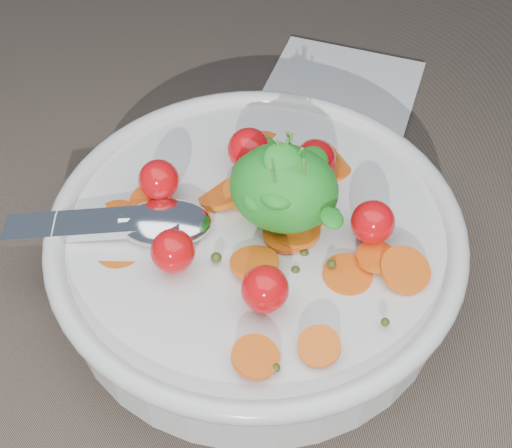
% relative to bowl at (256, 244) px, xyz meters
% --- Properties ---
extents(ground, '(6.00, 6.00, 0.00)m').
position_rel_bowl_xyz_m(ground, '(-0.03, -0.02, -0.04)').
color(ground, brown).
rests_on(ground, ground).
extents(bowl, '(0.33, 0.31, 0.13)m').
position_rel_bowl_xyz_m(bowl, '(0.00, 0.00, 0.00)').
color(bowl, silver).
rests_on(bowl, ground).
extents(napkin, '(0.15, 0.13, 0.01)m').
position_rel_bowl_xyz_m(napkin, '(0.01, 0.24, -0.03)').
color(napkin, white).
rests_on(napkin, ground).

